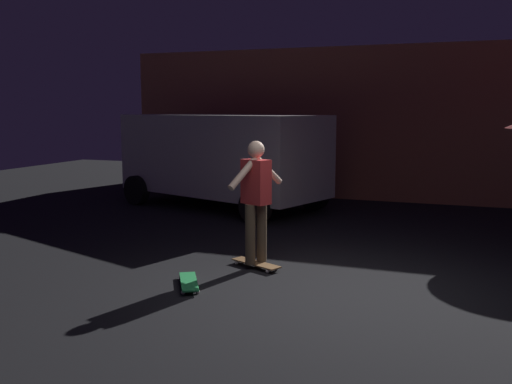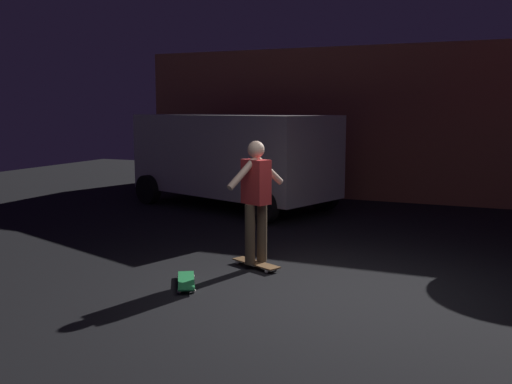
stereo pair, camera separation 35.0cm
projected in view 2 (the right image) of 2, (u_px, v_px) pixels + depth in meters
The scene contains 6 objects.
ground_plane at pixel (318, 299), 6.57m from camera, with size 28.00×28.00×0.00m, color black.
low_building at pixel (402, 122), 15.05m from camera, with size 12.50×4.13×3.61m.
parked_van at pixel (232, 155), 12.55m from camera, with size 4.97×3.43×2.03m.
skateboard_ridden at pixel (256, 264), 7.86m from camera, with size 0.79×0.50×0.07m.
skateboard_spare at pixel (186, 281), 7.06m from camera, with size 0.57×0.77×0.07m.
skater at pixel (256, 193), 7.71m from camera, with size 0.49×0.93×1.67m.
Camera 2 is at (1.83, -6.09, 2.17)m, focal length 40.16 mm.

